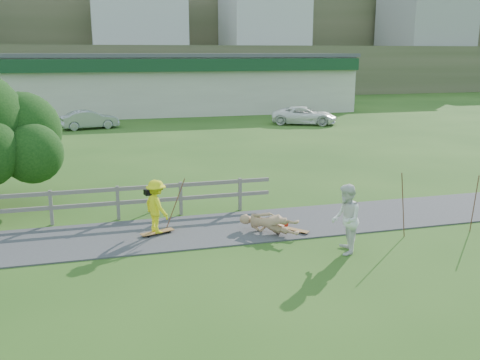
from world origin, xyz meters
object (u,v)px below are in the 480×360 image
Objects in this scene: car_white at (304,115)px; bbq at (150,201)px; skater_rider at (157,210)px; car_silver at (89,120)px; spectator_a at (346,219)px; skater_fallen at (269,223)px.

car_white is 5.84× the size of bbq.
car_silver is at bearing -20.96° from skater_rider.
skater_rider is 5.35m from spectator_a.
car_white is (10.34, 22.63, 0.33)m from skater_fallen.
skater_fallen is at bearing -57.54° from bbq.
spectator_a is 0.48× the size of car_silver.
skater_rider is 23.74m from car_silver.
skater_fallen is (3.15, -0.76, -0.44)m from skater_rider.
car_silver is 15.39m from car_white.
skater_rider is at bearing -99.68° from spectator_a.
skater_rider is at bearing 121.84° from skater_fallen.
spectator_a is 27.15m from car_silver.
car_silver reaches higher than skater_fallen.
bbq is (-3.08, 3.11, 0.07)m from skater_fallen.
skater_rider reaches higher than bbq.
spectator_a is 26.14m from car_white.
skater_rider reaches higher than car_white.
car_white reaches higher than bbq.
skater_rider reaches higher than car_silver.
bbq is (0.07, 2.36, -0.37)m from skater_rider.
spectator_a is 6.82m from bbq.
skater_rider is 2.39m from bbq.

